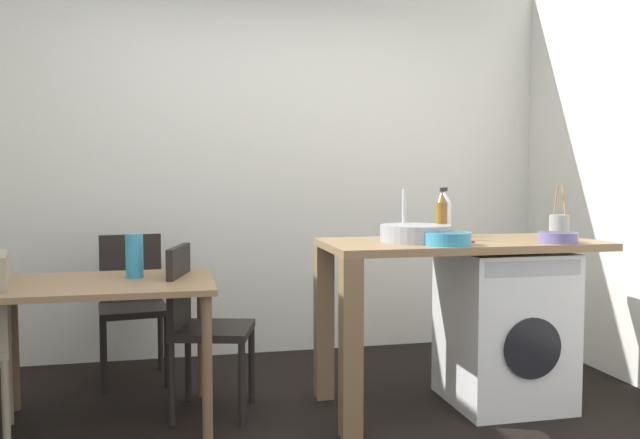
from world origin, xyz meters
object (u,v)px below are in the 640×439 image
Objects in this scene: chair_opposite at (199,319)px; chair_spare_by_wall at (132,298)px; bottle_tall_green at (442,216)px; mixing_bowl at (448,238)px; colander at (558,237)px; dining_table at (103,300)px; utensil_crock at (559,225)px; bottle_squat_brown at (445,214)px; washing_machine at (503,327)px; vase at (134,256)px.

chair_spare_by_wall is (-0.39, 0.71, 0.00)m from chair_opposite.
bottle_tall_green is 0.29m from mixing_bowl.
colander is (0.54, -0.28, -0.10)m from bottle_tall_green.
chair_opposite is 0.80m from chair_spare_by_wall.
utensil_crock is at bearing -1.99° from dining_table.
chair_spare_by_wall is (0.09, 0.77, -0.14)m from dining_table.
utensil_crock is at bearing -19.92° from bottle_squat_brown.
mixing_bowl is at bearing -11.13° from dining_table.
chair_spare_by_wall is at bearing -136.83° from chair_opposite.
washing_machine is at bearing -3.72° from dining_table.
bottle_squat_brown is at bearing 68.21° from mixing_bowl.
colander reaches higher than washing_machine.
mixing_bowl reaches higher than dining_table.
colander is at bearing -11.84° from vase.
bottle_tall_green is at bearing 146.16° from chair_spare_by_wall.
utensil_crock reaches higher than mixing_bowl.
chair_spare_by_wall is 1.05× the size of washing_machine.
vase is at bearing 173.15° from washing_machine.
bottle_squat_brown is at bearing 160.08° from utensil_crock.
bottle_squat_brown is 1.20× the size of mixing_bowl.
mixing_bowl is at bearing -15.62° from vase.
bottle_squat_brown reaches higher than chair_spare_by_wall.
mixing_bowl reaches higher than vase.
chair_spare_by_wall is 3.78× the size of mixing_bowl.
chair_spare_by_wall is at bearing 83.33° from dining_table.
mixing_bowl is 0.84m from utensil_crock.
dining_table is 4.76× the size of vase.
vase is (0.06, -0.67, 0.35)m from chair_spare_by_wall.
colander is at bearing -123.70° from utensil_crock.
chair_spare_by_wall is at bearing 153.21° from colander.
chair_opposite is 4.50× the size of colander.
utensil_crock reaches higher than washing_machine.
washing_machine is at bearing 24.74° from mixing_bowl.
colander reaches higher than chair_opposite.
washing_machine is 3.62× the size of mixing_bowl.
vase is (-1.56, 0.44, -0.10)m from mixing_bowl.
dining_table is at bearing -67.45° from chair_opposite.
vase reaches higher than chair_spare_by_wall.
bottle_squat_brown is (1.81, -0.64, 0.54)m from chair_spare_by_wall.
bottle_tall_green is at bearing 169.74° from washing_machine.
bottle_squat_brown is 0.95× the size of utensil_crock.
chair_spare_by_wall is at bearing 95.04° from vase.
washing_machine is 2.05m from vase.
colander is at bearing -1.86° from mixing_bowl.
mixing_bowl is at bearing -106.71° from bottle_tall_green.
mixing_bowl is 1.63m from vase.
bottle_tall_green reaches higher than colander.
dining_table is at bearing 168.87° from mixing_bowl.
bottle_tall_green is 1.21× the size of mixing_bowl.
utensil_crock is 2.37m from vase.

